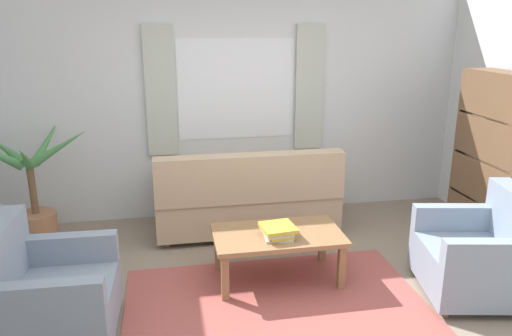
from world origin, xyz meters
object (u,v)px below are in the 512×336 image
at_px(book_stack_on_table, 278,231).
at_px(armchair_left, 45,295).
at_px(couch, 247,199).
at_px(coffee_table, 278,239).
at_px(bookshelf, 493,159).
at_px(armchair_right, 482,254).
at_px(potted_plant, 33,198).

bearing_deg(book_stack_on_table, armchair_left, -165.20).
xyz_separation_m(couch, coffee_table, (0.09, -1.07, 0.01)).
distance_m(couch, bookshelf, 2.49).
bearing_deg(armchair_right, coffee_table, -97.79).
xyz_separation_m(armchair_left, coffee_table, (1.78, 0.54, 0.03)).
bearing_deg(couch, bookshelf, 163.29).
height_order(couch, armchair_left, couch).
xyz_separation_m(couch, book_stack_on_table, (0.07, -1.15, 0.12)).
distance_m(couch, potted_plant, 2.16).
bearing_deg(armchair_left, potted_plant, 16.21).
distance_m(coffee_table, book_stack_on_table, 0.14).
bearing_deg(couch, coffee_table, 94.79).
bearing_deg(couch, book_stack_on_table, 93.53).
xyz_separation_m(armchair_right, book_stack_on_table, (-1.60, 0.45, 0.14)).
relative_size(coffee_table, bookshelf, 0.64).
bearing_deg(book_stack_on_table, armchair_right, -15.76).
relative_size(armchair_right, bookshelf, 0.57).
bearing_deg(potted_plant, bookshelf, -10.58).
bearing_deg(armchair_left, coffee_table, -71.58).
bearing_deg(armchair_left, bookshelf, -75.72).
bearing_deg(coffee_table, armchair_right, -18.53).
distance_m(armchair_right, coffee_table, 1.67).
xyz_separation_m(couch, armchair_left, (-1.69, -1.62, -0.01)).
relative_size(coffee_table, book_stack_on_table, 3.61).
height_order(couch, bookshelf, bookshelf).
height_order(coffee_table, book_stack_on_table, book_stack_on_table).
xyz_separation_m(couch, potted_plant, (-2.15, 0.14, 0.11)).
xyz_separation_m(armchair_right, bookshelf, (0.66, 0.90, 0.52)).
distance_m(potted_plant, bookshelf, 4.58).
relative_size(armchair_right, potted_plant, 0.78).
distance_m(armchair_left, coffee_table, 1.86).
distance_m(coffee_table, potted_plant, 2.55).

